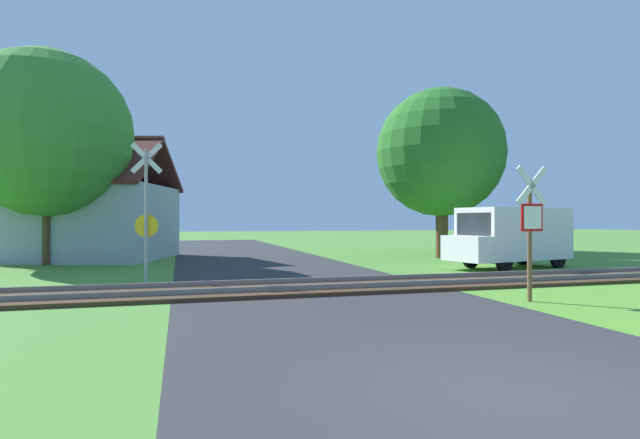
% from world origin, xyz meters
% --- Properties ---
extents(ground_plane, '(160.00, 160.00, 0.00)m').
position_xyz_m(ground_plane, '(0.00, 0.00, 0.00)').
color(ground_plane, '#4C8433').
extents(road_asphalt, '(6.91, 80.00, 0.01)m').
position_xyz_m(road_asphalt, '(0.00, 2.00, 0.00)').
color(road_asphalt, '#2D2D30').
rests_on(road_asphalt, ground).
extents(rail_track, '(60.00, 2.60, 0.22)m').
position_xyz_m(rail_track, '(0.00, 8.12, 0.06)').
color(rail_track, '#422D1E').
rests_on(rail_track, ground).
extents(stop_sign_near, '(0.87, 0.19, 2.97)m').
position_xyz_m(stop_sign_near, '(4.08, 4.93, 1.70)').
color(stop_sign_near, brown).
rests_on(stop_sign_near, ground).
extents(crossing_sign_far, '(0.87, 0.19, 3.96)m').
position_xyz_m(crossing_sign_far, '(-4.17, 10.44, 2.11)').
color(crossing_sign_far, '#9E9EA5').
rests_on(crossing_sign_far, ground).
extents(house, '(8.29, 8.10, 5.66)m').
position_xyz_m(house, '(-7.21, 20.66, 1.87)').
color(house, '#99A3B7').
rests_on(house, ground).
extents(tree_far, '(6.51, 6.51, 9.21)m').
position_xyz_m(tree_far, '(11.88, 22.24, 5.94)').
color(tree_far, '#513823').
rests_on(tree_far, ground).
extents(tree_right, '(6.04, 6.04, 8.01)m').
position_xyz_m(tree_right, '(8.60, 16.86, 4.99)').
color(tree_right, '#513823').
rests_on(tree_right, ground).
extents(tree_left, '(6.63, 6.63, 8.56)m').
position_xyz_m(tree_left, '(-8.38, 17.76, 5.24)').
color(tree_left, '#513823').
rests_on(tree_left, ground).
extents(mail_truck, '(5.19, 2.90, 2.24)m').
position_xyz_m(mail_truck, '(8.59, 11.63, 1.24)').
color(mail_truck, white).
rests_on(mail_truck, ground).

